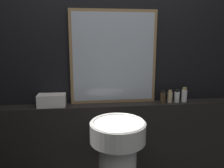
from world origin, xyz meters
TOP-DOWN VIEW (x-y plane):
  - wall_back at (0.00, 1.44)m, footprint 8.00×0.06m
  - vanity_counter at (0.00, 1.33)m, footprint 2.63×0.16m
  - mirror at (-0.03, 1.39)m, footprint 0.76×0.03m
  - towel_stack at (-0.57, 1.33)m, footprint 0.23×0.13m
  - shampoo_bottle at (0.41, 1.33)m, footprint 0.05×0.05m
  - conditioner_bottle at (0.48, 1.33)m, footprint 0.05×0.05m
  - lotion_bottle at (0.55, 1.33)m, footprint 0.05×0.05m
  - body_wash_bottle at (0.62, 1.33)m, footprint 0.05×0.05m

SIDE VIEW (x-z plane):
  - vanity_counter at x=0.00m, z-range 0.00..0.88m
  - shampoo_bottle at x=0.41m, z-range 0.88..0.99m
  - conditioner_bottle at x=0.48m, z-range 0.88..0.99m
  - towel_stack at x=-0.57m, z-range 0.88..0.99m
  - lotion_bottle at x=0.55m, z-range 0.88..0.99m
  - body_wash_bottle at x=0.62m, z-range 0.88..1.01m
  - wall_back at x=0.00m, z-range 0.00..2.50m
  - mirror at x=-0.03m, z-range 0.88..1.70m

